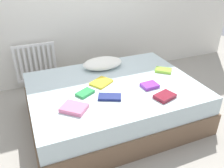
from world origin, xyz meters
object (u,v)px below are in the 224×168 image
Objects in this scene: radiator at (36,62)px; textbook_pink at (74,108)px; textbook_navy at (110,97)px; textbook_yellow at (101,82)px; textbook_maroon at (165,96)px; textbook_lime at (163,70)px; bed at (114,102)px; pillow at (103,63)px; textbook_green at (85,93)px; textbook_purple at (150,85)px.

radiator reaches higher than textbook_pink.
radiator reaches higher than textbook_navy.
textbook_maroon is (0.52, -0.57, 0.01)m from textbook_yellow.
textbook_navy is 0.96m from textbook_lime.
bed is 0.31m from textbook_yellow.
pillow is 2.60× the size of textbook_lime.
radiator is 3.15× the size of textbook_green.
textbook_green is 0.29m from textbook_navy.
textbook_maroon is (0.39, -0.49, 0.27)m from bed.
textbook_yellow is at bearing -112.82° from pillow.
textbook_maroon is (0.55, -0.22, 0.01)m from textbook_navy.
textbook_navy is 0.59m from textbook_maroon.
textbook_purple reaches higher than textbook_navy.
textbook_purple is (0.74, -0.13, 0.00)m from textbook_green.
bed is 0.50m from textbook_purple.
bed is 0.41m from textbook_navy.
textbook_pink is 0.60m from textbook_yellow.
pillow is 0.72m from textbook_green.
pillow is 2.22× the size of textbook_navy.
textbook_yellow is at bearing 145.68° from textbook_purple.
pillow is at bearing -40.99° from radiator.
textbook_purple is at bearing 79.05° from textbook_maroon.
pillow reaches higher than textbook_pink.
textbook_pink is 0.41m from textbook_navy.
textbook_pink is 0.31m from textbook_green.
radiator reaches higher than pillow.
bed is 9.29× the size of textbook_maroon.
textbook_maroon is at bearing -81.20° from textbook_lime.
pillow is 1.04m from textbook_maroon.
textbook_yellow is (0.03, 0.34, -0.00)m from textbook_navy.
textbook_green reaches higher than textbook_yellow.
textbook_yellow is at bearing 109.94° from textbook_navy.
textbook_lime is (0.38, 0.29, -0.00)m from textbook_purple.
textbook_pink is 0.99× the size of textbook_navy.
textbook_lime is at bearing -20.75° from textbook_green.
textbook_yellow is 1.17× the size of textbook_lime.
textbook_maroon reaches higher than textbook_yellow.
radiator is at bearing 137.73° from textbook_navy.
textbook_green reaches higher than textbook_navy.
pillow is at bearing 95.23° from textbook_pink.
textbook_pink is 0.97m from textbook_maroon.
pillow is 0.78m from textbook_navy.
textbook_lime reaches higher than textbook_yellow.
textbook_green is at bearing 166.03° from textbook_navy.
textbook_pink reaches higher than textbook_purple.
bed is 8.25× the size of textbook_pink.
pillow is 0.78m from textbook_purple.
textbook_pink is at bearing -176.39° from textbook_purple.
bed is 0.47m from textbook_green.
textbook_purple is at bearing -63.07° from textbook_yellow.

